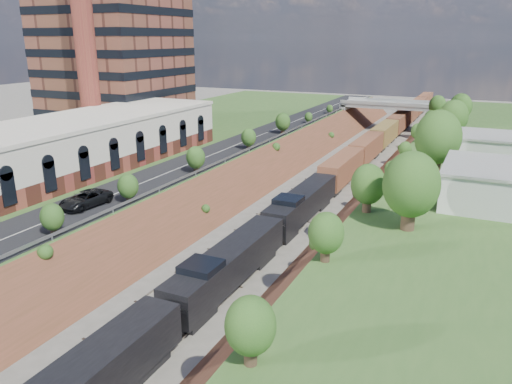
% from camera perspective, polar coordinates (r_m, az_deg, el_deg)
% --- Properties ---
extents(platform_left, '(44.00, 180.00, 5.00)m').
position_cam_1_polar(platform_left, '(88.83, -14.59, 3.69)').
color(platform_left, '#3A6027').
rests_on(platform_left, ground).
extents(embankment_left, '(10.00, 180.00, 10.00)m').
position_cam_1_polar(embankment_left, '(77.62, -1.79, 0.41)').
color(embankment_left, brown).
rests_on(embankment_left, ground).
extents(embankment_right, '(10.00, 180.00, 10.00)m').
position_cam_1_polar(embankment_right, '(70.85, 14.29, -1.79)').
color(embankment_right, brown).
rests_on(embankment_right, ground).
extents(rail_left_track, '(1.58, 180.00, 0.18)m').
position_cam_1_polar(rail_left_track, '(74.32, 3.99, -0.32)').
color(rail_left_track, gray).
rests_on(rail_left_track, ground).
extents(rail_right_track, '(1.58, 180.00, 0.18)m').
position_cam_1_polar(rail_right_track, '(72.70, 7.81, -0.84)').
color(rail_right_track, gray).
rests_on(rail_right_track, ground).
extents(road, '(8.00, 180.00, 0.10)m').
position_cam_1_polar(road, '(78.41, -4.77, 4.35)').
color(road, black).
rests_on(road, platform_left).
extents(guardrail, '(0.10, 171.00, 0.70)m').
position_cam_1_polar(guardrail, '(76.21, -2.17, 4.41)').
color(guardrail, '#99999E').
rests_on(guardrail, platform_left).
extents(commercial_building, '(14.30, 62.30, 7.00)m').
position_cam_1_polar(commercial_building, '(68.76, -23.35, 4.11)').
color(commercial_building, brown).
rests_on(commercial_building, platform_left).
extents(smokestack, '(3.20, 3.20, 40.00)m').
position_cam_1_polar(smokestack, '(85.62, -19.18, 18.04)').
color(smokestack, brown).
rests_on(smokestack, platform_left).
extents(overpass, '(24.50, 8.30, 7.40)m').
position_cam_1_polar(overpass, '(131.35, 15.17, 8.97)').
color(overpass, gray).
rests_on(overpass, ground).
extents(white_building_near, '(9.00, 12.00, 4.00)m').
position_cam_1_polar(white_building_near, '(60.17, 24.95, 0.71)').
color(white_building_near, silver).
rests_on(white_building_near, platform_right).
extents(white_building_far, '(8.00, 10.00, 3.60)m').
position_cam_1_polar(white_building_far, '(81.67, 24.92, 4.58)').
color(white_building_far, silver).
rests_on(white_building_far, platform_right).
extents(tree_right_large, '(5.25, 5.25, 7.61)m').
position_cam_1_polar(tree_right_large, '(48.32, 17.32, 0.75)').
color(tree_right_large, '#473323').
rests_on(tree_right_large, platform_right).
extents(tree_left_crest, '(2.45, 2.45, 3.55)m').
position_cam_1_polar(tree_left_crest, '(46.05, -26.08, -4.15)').
color(tree_left_crest, '#473323').
rests_on(tree_left_crest, platform_left).
extents(freight_train, '(3.11, 174.90, 4.63)m').
position_cam_1_polar(freight_train, '(102.49, 13.41, 5.63)').
color(freight_train, black).
rests_on(freight_train, ground).
extents(suv, '(3.27, 6.23, 1.67)m').
position_cam_1_polar(suv, '(56.34, -18.92, -0.77)').
color(suv, black).
rests_on(suv, road).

